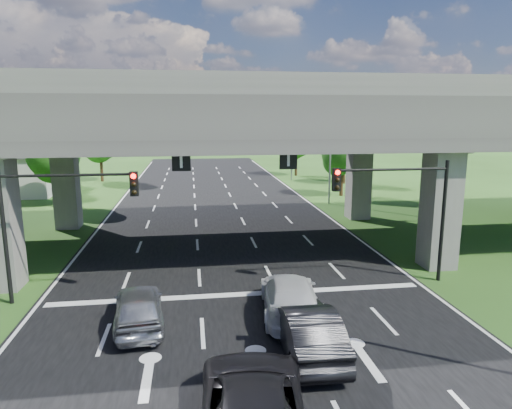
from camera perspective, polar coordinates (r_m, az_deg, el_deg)
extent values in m
plane|color=#244215|center=(18.13, -0.79, -15.43)|extent=(160.00, 160.00, 0.00)
cube|color=black|center=(27.39, -3.48, -6.06)|extent=(18.00, 120.00, 0.03)
cube|color=#363331|center=(28.16, -4.02, 10.91)|extent=(80.00, 15.00, 2.00)
cube|color=slate|center=(20.98, -2.58, 14.94)|extent=(80.00, 0.50, 1.00)
cube|color=slate|center=(35.42, -4.93, 13.37)|extent=(80.00, 0.50, 1.00)
cube|color=slate|center=(35.54, -22.66, 2.84)|extent=(1.60, 1.60, 7.00)
cube|color=slate|center=(26.07, 22.08, 0.14)|extent=(1.60, 1.60, 7.00)
cube|color=slate|center=(36.79, 12.75, 3.69)|extent=(1.60, 1.60, 7.00)
cube|color=black|center=(21.19, -9.33, 5.29)|extent=(0.85, 0.06, 0.85)
cube|color=black|center=(21.67, 4.06, 5.54)|extent=(0.85, 0.06, 0.85)
cylinder|color=black|center=(23.98, 22.30, -2.00)|extent=(0.18, 0.18, 6.00)
cylinder|color=black|center=(22.28, 16.66, 4.21)|extent=(5.50, 0.12, 0.12)
cube|color=black|center=(21.16, 10.01, 3.07)|extent=(0.35, 0.28, 1.05)
sphere|color=#FF0C05|center=(20.96, 10.18, 3.96)|extent=(0.22, 0.22, 0.22)
cylinder|color=black|center=(22.20, -28.90, -3.58)|extent=(0.18, 0.18, 6.00)
cylinder|color=black|center=(20.90, -22.50, 3.40)|extent=(5.50, 0.12, 0.12)
cube|color=black|center=(20.26, -14.99, 2.51)|extent=(0.35, 0.28, 1.05)
sphere|color=#FF0C05|center=(20.06, -15.09, 3.43)|extent=(0.22, 0.22, 0.22)
cylinder|color=gray|center=(42.12, 9.30, 6.78)|extent=(0.16, 0.16, 10.00)
cylinder|color=gray|center=(41.61, 7.48, 13.26)|extent=(3.00, 0.10, 0.10)
cube|color=gray|center=(41.23, 5.41, 13.19)|extent=(0.60, 0.25, 0.18)
cylinder|color=gray|center=(57.56, 4.52, 8.04)|extent=(0.16, 0.16, 10.00)
cylinder|color=gray|center=(57.18, 3.09, 12.75)|extent=(3.00, 0.10, 0.10)
cube|color=gray|center=(56.91, 1.57, 12.66)|extent=(0.60, 0.25, 0.18)
cylinder|color=black|center=(44.22, -23.72, 1.82)|extent=(0.36, 0.36, 3.30)
sphere|color=#245015|center=(43.88, -24.02, 5.68)|extent=(4.50, 4.50, 4.50)
sphere|color=#245015|center=(43.40, -23.76, 7.44)|extent=(3.60, 3.60, 3.60)
sphere|color=#245015|center=(44.43, -24.17, 4.56)|extent=(3.30, 3.30, 3.30)
cylinder|color=black|center=(52.69, -24.57, 2.87)|extent=(0.36, 0.36, 2.86)
sphere|color=#245015|center=(52.42, -24.80, 5.68)|extent=(3.90, 3.90, 3.90)
sphere|color=#245015|center=(51.95, -24.57, 6.96)|extent=(3.12, 3.12, 3.12)
sphere|color=#245015|center=(52.96, -24.92, 4.87)|extent=(2.86, 2.86, 2.86)
cylinder|color=black|center=(59.45, -18.75, 4.45)|extent=(0.36, 0.36, 3.52)
sphere|color=#245015|center=(59.19, -18.95, 7.52)|extent=(4.80, 4.80, 4.80)
sphere|color=#245015|center=(58.76, -18.70, 8.92)|extent=(3.84, 3.84, 3.84)
sphere|color=#245015|center=(59.70, -19.10, 6.61)|extent=(3.52, 3.52, 3.52)
cylinder|color=black|center=(47.05, 10.63, 2.95)|extent=(0.36, 0.36, 3.08)
sphere|color=#245015|center=(46.74, 10.75, 6.34)|extent=(4.20, 4.20, 4.20)
sphere|color=#245015|center=(46.50, 11.40, 7.85)|extent=(3.36, 3.36, 3.36)
sphere|color=#245015|center=(47.09, 10.21, 5.37)|extent=(3.08, 3.08, 3.08)
cylinder|color=black|center=(55.53, 10.93, 4.06)|extent=(0.36, 0.36, 2.86)
sphere|color=#245015|center=(55.28, 11.03, 6.73)|extent=(3.90, 3.90, 3.90)
sphere|color=#245015|center=(55.05, 11.58, 7.91)|extent=(3.12, 3.12, 3.12)
sphere|color=#245015|center=(55.62, 10.57, 5.97)|extent=(2.86, 2.86, 2.86)
cylinder|color=black|center=(62.04, 5.03, 5.15)|extent=(0.36, 0.36, 3.30)
sphere|color=#245015|center=(61.80, 5.07, 7.92)|extent=(4.50, 4.50, 4.50)
sphere|color=#245015|center=(61.54, 5.53, 9.15)|extent=(3.60, 3.60, 3.60)
sphere|color=#245015|center=(62.18, 4.70, 7.11)|extent=(3.30, 3.30, 3.30)
imported|color=#999BA0|center=(18.64, -14.45, -12.26)|extent=(2.34, 4.79, 1.57)
imported|color=black|center=(16.34, 6.47, -15.25)|extent=(1.87, 5.11, 1.67)
imported|color=silver|center=(19.04, 4.26, -11.35)|extent=(2.89, 5.76, 1.61)
imported|color=black|center=(12.60, -0.41, -23.99)|extent=(3.40, 6.24, 1.66)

